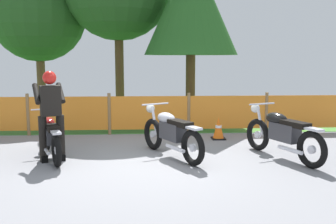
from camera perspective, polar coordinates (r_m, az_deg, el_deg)
name	(u,v)px	position (r m, az deg, el deg)	size (l,w,h in m)	color
ground	(151,162)	(7.21, -2.62, -7.45)	(24.00, 24.00, 0.02)	gray
grass_verge	(149,117)	(12.42, -2.92, -0.78)	(24.00, 5.50, 0.01)	#427A33
barrier_fence	(149,113)	(9.63, -2.83, -0.15)	(10.15, 0.08, 1.05)	olive
tree_leftmost	(38,14)	(13.61, -18.92, 13.71)	(3.13, 3.13, 4.93)	brown
tree_near_right	(191,2)	(11.42, 3.49, 16.11)	(2.73, 2.73, 5.05)	brown
motorcycle_lead	(50,136)	(7.65, -17.27, -3.44)	(0.89, 1.81, 0.91)	black
motorcycle_trailing	(171,132)	(7.41, 0.42, -3.10)	(1.13, 1.91, 1.00)	black
motorcycle_third	(282,133)	(7.61, 16.75, -3.09)	(1.00, 2.02, 1.01)	black
rider_lead	(51,112)	(7.39, -17.20, -0.07)	(0.68, 0.69, 1.69)	black
traffic_cone	(219,128)	(9.13, 7.60, -2.45)	(0.32, 0.32, 0.53)	black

